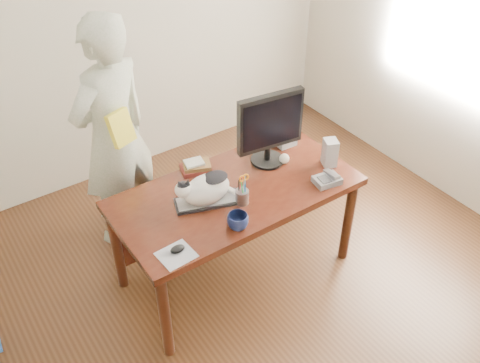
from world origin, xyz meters
The scene contains 16 objects.
room centered at (0.00, 0.00, 1.35)m, with size 4.50×4.50×4.50m.
desk centered at (0.00, 0.68, 0.60)m, with size 1.60×0.80×0.75m.
keyboard centered at (-0.22, 0.59, 0.76)m, with size 0.44×0.28×0.02m.
cat centered at (-0.23, 0.60, 0.87)m, with size 0.40×0.28×0.23m.
monitor centered at (0.36, 0.72, 1.05)m, with size 0.47×0.26×0.53m.
pen_cup centered at (-0.04, 0.47, 0.81)m, with size 0.09×0.09×0.22m.
mousepad centered at (-0.61, 0.30, 0.75)m, with size 0.20×0.19×0.00m.
mouse centered at (-0.59, 0.32, 0.77)m, with size 0.09×0.06×0.04m.
coffee_mug centered at (-0.19, 0.29, 0.80)m, with size 0.13×0.13×0.10m, color #0D1434.
phone centered at (0.54, 0.32, 0.78)m, with size 0.19×0.15×0.08m.
speaker centered at (0.69, 0.47, 0.85)m, with size 0.12×0.12×0.20m.
baseball centered at (0.45, 0.66, 0.79)m, with size 0.07×0.07×0.07m.
book_stack centered at (-0.10, 0.93, 0.78)m, with size 0.23×0.20×0.07m.
calculator centered at (0.59, 0.87, 0.78)m, with size 0.14×0.19×0.06m.
person centered at (-0.46, 1.42, 0.89)m, with size 0.65×0.43×1.78m, color white.
held_book centered at (-0.46, 1.25, 1.05)m, with size 0.19×0.15×0.23m.
Camera 1 is at (-1.51, -1.64, 2.92)m, focal length 40.00 mm.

